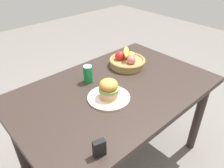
{
  "coord_description": "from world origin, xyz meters",
  "views": [
    {
      "loc": [
        -0.85,
        -0.9,
        1.59
      ],
      "look_at": [
        -0.04,
        -0.02,
        0.81
      ],
      "focal_mm": 34.88,
      "sensor_mm": 36.0,
      "label": 1
    }
  ],
  "objects_px": {
    "sandwich": "(109,89)",
    "plate": "(109,97)",
    "soda_can": "(88,74)",
    "fruit_basket": "(127,61)",
    "napkin_holder": "(99,148)"
  },
  "relations": [
    {
      "from": "plate",
      "to": "fruit_basket",
      "type": "bearing_deg",
      "value": 29.77
    },
    {
      "from": "fruit_basket",
      "to": "napkin_holder",
      "type": "distance_m",
      "value": 0.91
    },
    {
      "from": "plate",
      "to": "napkin_holder",
      "type": "bearing_deg",
      "value": -137.35
    },
    {
      "from": "sandwich",
      "to": "soda_can",
      "type": "distance_m",
      "value": 0.25
    },
    {
      "from": "plate",
      "to": "soda_can",
      "type": "height_order",
      "value": "soda_can"
    },
    {
      "from": "sandwich",
      "to": "napkin_holder",
      "type": "bearing_deg",
      "value": -137.35
    },
    {
      "from": "fruit_basket",
      "to": "napkin_holder",
      "type": "xyz_separation_m",
      "value": [
        -0.73,
        -0.53,
        0.0
      ]
    },
    {
      "from": "sandwich",
      "to": "napkin_holder",
      "type": "xyz_separation_m",
      "value": [
        -0.33,
        -0.3,
        -0.03
      ]
    },
    {
      "from": "sandwich",
      "to": "soda_can",
      "type": "relative_size",
      "value": 1.02
    },
    {
      "from": "soda_can",
      "to": "napkin_holder",
      "type": "distance_m",
      "value": 0.65
    },
    {
      "from": "plate",
      "to": "fruit_basket",
      "type": "height_order",
      "value": "fruit_basket"
    },
    {
      "from": "plate",
      "to": "fruit_basket",
      "type": "distance_m",
      "value": 0.47
    },
    {
      "from": "sandwich",
      "to": "plate",
      "type": "bearing_deg",
      "value": 26.57
    },
    {
      "from": "plate",
      "to": "sandwich",
      "type": "relative_size",
      "value": 2.13
    },
    {
      "from": "soda_can",
      "to": "fruit_basket",
      "type": "xyz_separation_m",
      "value": [
        0.38,
        -0.02,
        -0.02
      ]
    }
  ]
}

